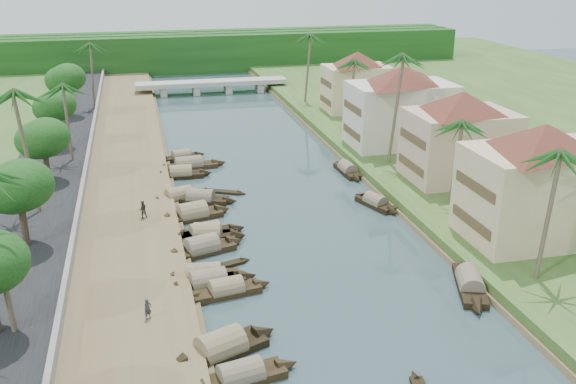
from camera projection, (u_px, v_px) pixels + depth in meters
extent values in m
plane|color=#32474B|center=(318.00, 261.00, 54.62)|extent=(220.00, 220.00, 0.00)
cube|color=brown|center=(124.00, 192.00, 69.22)|extent=(10.00, 180.00, 0.80)
cube|color=#305221|center=(424.00, 167.00, 76.79)|extent=(16.00, 180.00, 1.20)
cube|color=black|center=(41.00, 196.00, 67.26)|extent=(8.00, 180.00, 1.40)
cube|color=gray|center=(83.00, 187.00, 67.97)|extent=(0.40, 180.00, 1.10)
cube|color=#13380F|center=(198.00, 54.00, 139.81)|extent=(120.00, 4.00, 8.00)
cube|color=#13380F|center=(196.00, 51.00, 144.36)|extent=(120.00, 4.00, 8.00)
cube|color=#13380F|center=(194.00, 48.00, 148.92)|extent=(120.00, 4.00, 8.00)
cube|color=#A1A096|center=(212.00, 83.00, 119.54)|extent=(28.00, 4.00, 0.80)
cube|color=#A1A096|center=(163.00, 91.00, 117.96)|extent=(1.20, 3.50, 1.80)
cube|color=#A1A096|center=(196.00, 89.00, 119.27)|extent=(1.20, 3.50, 1.80)
cube|color=#A1A096|center=(228.00, 88.00, 120.58)|extent=(1.20, 3.50, 1.80)
cube|color=#A1A096|center=(259.00, 86.00, 121.89)|extent=(1.20, 3.50, 1.80)
cube|color=beige|center=(537.00, 194.00, 55.13)|extent=(12.00, 8.00, 8.00)
pyramid|color=#5D2920|center=(546.00, 137.00, 53.35)|extent=(14.85, 14.85, 2.20)
cube|color=brown|center=(471.00, 222.00, 54.51)|extent=(0.10, 6.40, 0.90)
cube|color=brown|center=(475.00, 187.00, 53.40)|extent=(0.10, 6.40, 0.90)
cube|color=tan|center=(459.00, 145.00, 70.02)|extent=(11.00, 8.00, 7.50)
pyramid|color=#5D2920|center=(463.00, 102.00, 68.33)|extent=(14.11, 14.11, 2.20)
cube|color=brown|center=(411.00, 165.00, 69.46)|extent=(0.10, 6.40, 0.90)
cube|color=brown|center=(413.00, 139.00, 68.42)|extent=(0.10, 6.40, 0.90)
cube|color=beige|center=(400.00, 114.00, 82.47)|extent=(13.00, 8.00, 8.00)
pyramid|color=#5D2920|center=(403.00, 75.00, 80.69)|extent=(15.59, 15.59, 2.20)
cube|color=brown|center=(352.00, 132.00, 81.74)|extent=(0.10, 6.40, 0.90)
cube|color=brown|center=(352.00, 108.00, 80.63)|extent=(0.10, 6.40, 0.90)
cube|color=beige|center=(356.00, 88.00, 101.09)|extent=(10.00, 7.00, 7.00)
pyramid|color=#5D2920|center=(357.00, 59.00, 99.49)|extent=(12.62, 12.62, 2.20)
cube|color=brown|center=(325.00, 101.00, 100.60)|extent=(0.10, 5.60, 0.90)
cube|color=brown|center=(326.00, 83.00, 99.63)|extent=(0.10, 5.60, 0.90)
cube|color=black|center=(241.00, 379.00, 39.14)|extent=(5.86, 2.82, 0.70)
cone|color=black|center=(287.00, 365.00, 40.34)|extent=(1.89, 1.86, 1.76)
cylinder|color=#6E6552|center=(241.00, 374.00, 39.01)|extent=(4.57, 2.63, 1.82)
cube|color=black|center=(221.00, 352.00, 41.87)|extent=(6.58, 4.44, 0.70)
cone|color=black|center=(265.00, 333.00, 43.75)|extent=(2.44, 2.54, 2.19)
cone|color=black|center=(173.00, 370.00, 39.94)|extent=(2.44, 2.54, 2.19)
cylinder|color=#827253|center=(221.00, 347.00, 41.74)|extent=(5.27, 3.95, 2.30)
cube|color=black|center=(226.00, 293.00, 49.16)|extent=(5.55, 2.54, 0.70)
cone|color=black|center=(262.00, 284.00, 50.23)|extent=(1.76, 1.74, 1.67)
cone|color=black|center=(189.00, 299.00, 48.04)|extent=(1.76, 1.74, 1.67)
cylinder|color=#827253|center=(226.00, 288.00, 49.03)|extent=(4.32, 2.40, 1.73)
cube|color=black|center=(209.00, 285.00, 50.28)|extent=(6.05, 2.65, 0.70)
cone|color=black|center=(248.00, 277.00, 51.36)|extent=(1.89, 1.89, 1.87)
cone|color=black|center=(167.00, 292.00, 49.15)|extent=(1.89, 1.89, 1.87)
cylinder|color=#6E6552|center=(208.00, 281.00, 50.15)|extent=(4.69, 2.53, 1.94)
cube|color=black|center=(204.00, 279.00, 51.24)|extent=(5.76, 2.42, 0.70)
cone|color=black|center=(243.00, 275.00, 51.62)|extent=(1.78, 1.86, 1.89)
cone|color=black|center=(165.00, 281.00, 50.81)|extent=(1.78, 1.86, 1.89)
cylinder|color=#827253|center=(204.00, 275.00, 51.11)|extent=(4.45, 2.38, 1.98)
cube|color=black|center=(208.00, 237.00, 58.77)|extent=(5.47, 3.02, 0.70)
cone|color=black|center=(239.00, 236.00, 58.82)|extent=(1.87, 2.07, 1.96)
cone|color=black|center=(176.00, 237.00, 58.67)|extent=(1.87, 2.07, 1.96)
cylinder|color=#827253|center=(207.00, 233.00, 58.64)|extent=(4.29, 2.85, 2.07)
cube|color=black|center=(202.00, 251.00, 56.06)|extent=(6.15, 3.72, 0.70)
cone|color=black|center=(235.00, 242.00, 57.59)|extent=(2.18, 2.29, 2.05)
cone|color=black|center=(167.00, 259.00, 54.48)|extent=(2.18, 2.29, 2.05)
cylinder|color=#6E6552|center=(202.00, 247.00, 55.93)|extent=(4.87, 3.39, 2.16)
cube|color=black|center=(206.00, 236.00, 59.12)|extent=(5.95, 2.90, 0.70)
cone|color=black|center=(238.00, 229.00, 60.34)|extent=(1.93, 1.91, 1.80)
cone|color=black|center=(172.00, 241.00, 57.84)|extent=(1.93, 1.91, 1.80)
cylinder|color=#827253|center=(206.00, 232.00, 58.98)|extent=(4.64, 2.70, 1.87)
cube|color=black|center=(193.00, 217.00, 63.38)|extent=(6.14, 3.53, 0.70)
cone|color=black|center=(223.00, 210.00, 64.77)|extent=(2.13, 2.30, 2.12)
cone|color=black|center=(161.00, 222.00, 61.94)|extent=(2.13, 2.30, 2.12)
cylinder|color=#827253|center=(192.00, 213.00, 63.25)|extent=(4.84, 3.28, 2.24)
cube|color=black|center=(201.00, 201.00, 67.51)|extent=(6.02, 3.73, 0.70)
cone|color=black|center=(231.00, 201.00, 67.06)|extent=(2.10, 2.05, 1.74)
cone|color=black|center=(171.00, 198.00, 67.91)|extent=(2.10, 2.05, 1.74)
cylinder|color=#6E6552|center=(201.00, 197.00, 67.38)|extent=(4.77, 3.29, 1.79)
cube|color=black|center=(179.00, 199.00, 67.96)|extent=(5.96, 3.57, 0.70)
cone|color=black|center=(206.00, 193.00, 69.50)|extent=(2.08, 2.11, 1.85)
cone|color=black|center=(151.00, 204.00, 66.36)|extent=(2.08, 2.11, 1.85)
cylinder|color=#827253|center=(179.00, 196.00, 67.82)|extent=(4.72, 3.21, 1.93)
cube|color=black|center=(181.00, 176.00, 75.06)|extent=(5.36, 1.99, 0.70)
cone|color=black|center=(206.00, 173.00, 75.59)|extent=(1.59, 1.69, 1.80)
cone|color=black|center=(155.00, 177.00, 74.48)|extent=(1.59, 1.69, 1.80)
cylinder|color=#827253|center=(181.00, 173.00, 74.93)|extent=(4.11, 2.02, 1.89)
cube|color=black|center=(189.00, 167.00, 78.10)|extent=(6.99, 2.53, 0.70)
cone|color=black|center=(220.00, 163.00, 79.22)|extent=(2.08, 1.88, 1.93)
cone|color=black|center=(158.00, 170.00, 76.93)|extent=(2.08, 1.88, 1.93)
cylinder|color=#6E6552|center=(189.00, 164.00, 77.97)|extent=(5.38, 2.45, 1.98)
cube|color=black|center=(182.00, 158.00, 81.39)|extent=(4.95, 2.84, 0.70)
cone|color=black|center=(201.00, 155.00, 82.60)|extent=(1.70, 1.71, 1.53)
cone|color=black|center=(162.00, 161.00, 80.12)|extent=(1.70, 1.71, 1.53)
cylinder|color=#827253|center=(181.00, 156.00, 81.25)|extent=(3.90, 2.57, 1.59)
cube|color=black|center=(470.00, 286.00, 50.11)|extent=(4.00, 6.88, 0.70)
cone|color=black|center=(463.00, 264.00, 53.51)|extent=(2.23, 2.34, 1.91)
cone|color=black|center=(478.00, 310.00, 46.64)|extent=(2.23, 2.34, 1.91)
cylinder|color=#6E6552|center=(470.00, 282.00, 49.97)|extent=(3.55, 5.43, 1.96)
cube|color=black|center=(375.00, 205.00, 66.40)|extent=(3.17, 5.20, 0.70)
cone|color=black|center=(359.00, 196.00, 68.53)|extent=(1.82, 1.82, 1.58)
cone|color=black|center=(394.00, 212.00, 64.22)|extent=(1.82, 1.82, 1.58)
cylinder|color=#6E6552|center=(376.00, 201.00, 66.27)|extent=(2.83, 4.12, 1.64)
cube|color=black|center=(348.00, 172.00, 76.45)|extent=(1.87, 5.68, 0.70)
cone|color=black|center=(338.00, 163.00, 79.22)|extent=(1.52, 1.66, 1.63)
cone|color=black|center=(357.00, 179.00, 73.62)|extent=(1.52, 1.66, 1.63)
cylinder|color=#6E6552|center=(348.00, 169.00, 76.32)|extent=(1.87, 4.36, 1.67)
cone|color=black|center=(414.00, 375.00, 39.68)|extent=(0.97, 1.23, 0.81)
cube|color=black|center=(224.00, 266.00, 53.60)|extent=(3.65, 1.87, 0.35)
cone|color=black|center=(246.00, 260.00, 54.59)|extent=(1.10, 1.03, 0.80)
cone|color=black|center=(202.00, 272.00, 52.61)|extent=(1.10, 1.03, 0.80)
cube|color=black|center=(222.00, 192.00, 70.20)|extent=(4.05, 2.60, 0.35)
cone|color=black|center=(242.00, 194.00, 69.69)|extent=(1.29, 1.20, 0.82)
cone|color=black|center=(202.00, 190.00, 70.70)|extent=(1.29, 1.20, 0.82)
cylinder|color=brown|center=(546.00, 216.00, 47.56)|extent=(0.91, 0.36, 10.21)
sphere|color=#1D551C|center=(556.00, 153.00, 45.85)|extent=(3.20, 3.20, 3.20)
cylinder|color=brown|center=(455.00, 163.00, 62.95)|extent=(0.96, 0.36, 8.29)
sphere|color=#1D551C|center=(458.00, 123.00, 61.56)|extent=(3.20, 3.20, 3.20)
cylinder|color=brown|center=(393.00, 110.00, 74.38)|extent=(1.55, 0.36, 12.80)
sphere|color=#1D551C|center=(396.00, 56.00, 72.23)|extent=(3.20, 3.20, 3.20)
cylinder|color=brown|center=(352.00, 94.00, 90.98)|extent=(0.47, 0.36, 9.50)
sphere|color=#1D551C|center=(354.00, 61.00, 89.39)|extent=(3.20, 3.20, 3.20)
cylinder|color=brown|center=(0.00, 254.00, 40.06)|extent=(0.78, 0.36, 11.20)
cylinder|color=brown|center=(29.00, 152.00, 59.44)|extent=(1.23, 0.36, 11.80)
sphere|color=#1D551C|center=(20.00, 92.00, 57.46)|extent=(3.20, 3.20, 3.20)
cylinder|color=brown|center=(68.00, 123.00, 75.27)|extent=(0.45, 0.36, 9.09)
sphere|color=#1D551C|center=(63.00, 86.00, 73.75)|extent=(3.20, 3.20, 3.20)
cylinder|color=brown|center=(306.00, 68.00, 106.53)|extent=(1.26, 0.36, 11.08)
sphere|color=#1D551C|center=(307.00, 35.00, 104.68)|extent=(3.20, 3.20, 3.20)
cylinder|color=brown|center=(92.00, 76.00, 101.29)|extent=(0.71, 0.36, 10.14)
sphere|color=#1D551C|center=(88.00, 45.00, 99.59)|extent=(3.20, 3.20, 3.20)
cylinder|color=#4F3B2D|center=(24.00, 225.00, 54.00)|extent=(0.60, 0.60, 3.59)
ellipsoid|color=#13380F|center=(18.00, 187.00, 52.80)|extent=(5.17, 5.17, 4.25)
cylinder|color=#4F3B2D|center=(47.00, 166.00, 69.77)|extent=(0.60, 0.60, 3.18)
ellipsoid|color=#13380F|center=(43.00, 139.00, 68.71)|extent=(5.03, 5.03, 4.13)
cylinder|color=#4F3B2D|center=(58.00, 133.00, 81.92)|extent=(0.60, 0.60, 3.55)
ellipsoid|color=#13380F|center=(55.00, 107.00, 80.74)|extent=(4.68, 4.68, 3.85)
cylinder|color=#4F3B2D|center=(69.00, 103.00, 97.42)|extent=(0.60, 0.60, 3.83)
ellipsoid|color=#13380F|center=(66.00, 79.00, 96.15)|extent=(5.18, 5.18, 4.26)
cylinder|color=#4F3B2D|center=(428.00, 126.00, 86.36)|extent=(0.60, 0.60, 3.36)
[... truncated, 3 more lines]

